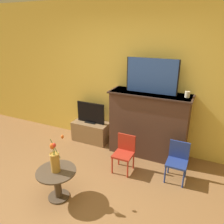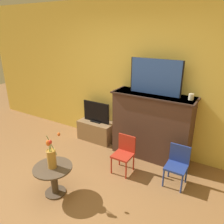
{
  "view_description": "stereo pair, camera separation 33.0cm",
  "coord_description": "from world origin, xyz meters",
  "px_view_note": "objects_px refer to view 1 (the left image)",
  "views": [
    {
      "loc": [
        1.34,
        -1.61,
        2.2
      ],
      "look_at": [
        0.04,
        1.18,
        1.01
      ],
      "focal_mm": 35.0,
      "sensor_mm": 36.0,
      "label": 1
    },
    {
      "loc": [
        1.63,
        -1.45,
        2.2
      ],
      "look_at": [
        0.04,
        1.18,
        1.01
      ],
      "focal_mm": 35.0,
      "sensor_mm": 36.0,
      "label": 2
    }
  ],
  "objects_px": {
    "tv_monitor": "(91,113)",
    "chair_blue": "(178,159)",
    "chair_red": "(124,151)",
    "painting": "(152,76)",
    "vase_tulips": "(55,160)"
  },
  "relations": [
    {
      "from": "painting",
      "to": "tv_monitor",
      "type": "distance_m",
      "value": 1.47
    },
    {
      "from": "tv_monitor",
      "to": "chair_blue",
      "type": "bearing_deg",
      "value": -15.95
    },
    {
      "from": "painting",
      "to": "chair_red",
      "type": "distance_m",
      "value": 1.3
    },
    {
      "from": "painting",
      "to": "chair_blue",
      "type": "distance_m",
      "value": 1.38
    },
    {
      "from": "vase_tulips",
      "to": "tv_monitor",
      "type": "bearing_deg",
      "value": 104.5
    },
    {
      "from": "painting",
      "to": "chair_blue",
      "type": "xyz_separation_m",
      "value": [
        0.62,
        -0.51,
        -1.12
      ]
    },
    {
      "from": "tv_monitor",
      "to": "chair_red",
      "type": "relative_size",
      "value": 1.0
    },
    {
      "from": "chair_red",
      "to": "painting",
      "type": "bearing_deg",
      "value": 72.49
    },
    {
      "from": "chair_red",
      "to": "chair_blue",
      "type": "bearing_deg",
      "value": 8.77
    },
    {
      "from": "tv_monitor",
      "to": "vase_tulips",
      "type": "relative_size",
      "value": 1.2
    },
    {
      "from": "painting",
      "to": "vase_tulips",
      "type": "xyz_separation_m",
      "value": [
        -0.78,
        -1.62,
        -0.86
      ]
    },
    {
      "from": "painting",
      "to": "chair_blue",
      "type": "height_order",
      "value": "painting"
    },
    {
      "from": "painting",
      "to": "chair_blue",
      "type": "relative_size",
      "value": 1.44
    },
    {
      "from": "chair_red",
      "to": "vase_tulips",
      "type": "xyz_separation_m",
      "value": [
        -0.58,
        -0.99,
        0.26
      ]
    },
    {
      "from": "vase_tulips",
      "to": "chair_red",
      "type": "bearing_deg",
      "value": 59.76
    }
  ]
}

